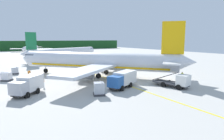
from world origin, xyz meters
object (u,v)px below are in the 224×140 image
(cargo_container_mid, at_px, (99,89))
(airliner_far_taxiway, at_px, (31,48))
(service_truck_catering, at_px, (28,85))
(crew_marshaller, at_px, (43,82))
(crew_loader_left, at_px, (182,75))
(service_truck_fuel, at_px, (123,79))
(crew_supervisor, at_px, (29,73))
(crew_loader_right, at_px, (134,72))
(airliner_foreground, at_px, (99,61))
(airliner_mid_apron, at_px, (64,53))
(cargo_container_far, at_px, (15,71))
(cargo_container_near, at_px, (6,77))
(service_truck_pushback, at_px, (177,81))

(cargo_container_mid, bearing_deg, airliner_far_taxiway, 85.71)
(airliner_far_taxiway, bearing_deg, service_truck_catering, -99.51)
(crew_marshaller, height_order, crew_loader_left, crew_loader_left)
(service_truck_fuel, height_order, crew_marshaller, service_truck_fuel)
(crew_supervisor, bearing_deg, crew_loader_right, -30.65)
(airliner_foreground, distance_m, crew_marshaller, 13.99)
(airliner_mid_apron, bearing_deg, crew_loader_right, -87.11)
(cargo_container_mid, relative_size, crew_supervisor, 1.33)
(airliner_foreground, xyz_separation_m, airliner_far_taxiway, (1.10, 95.81, -0.85))
(cargo_container_far, xyz_separation_m, crew_loader_left, (28.50, -25.97, 0.17))
(cargo_container_far, relative_size, crew_loader_left, 1.08)
(airliner_foreground, height_order, cargo_container_far, airliner_foreground)
(airliner_foreground, bearing_deg, service_truck_catering, -154.48)
(airliner_far_taxiway, height_order, cargo_container_near, airliner_far_taxiway)
(airliner_foreground, distance_m, airliner_far_taxiway, 95.82)
(airliner_foreground, height_order, crew_supervisor, airliner_foreground)
(crew_loader_left, bearing_deg, airliner_foreground, 133.39)
(service_truck_fuel, height_order, service_truck_pushback, service_truck_fuel)
(crew_loader_right, relative_size, crew_supervisor, 1.06)
(service_truck_pushback, bearing_deg, airliner_far_taxiway, 92.77)
(service_truck_catering, xyz_separation_m, cargo_container_mid, (9.13, -5.97, -0.58))
(service_truck_catering, xyz_separation_m, service_truck_pushback, (22.79, -9.05, -0.40))
(cargo_container_far, bearing_deg, cargo_container_mid, -71.34)
(airliner_foreground, xyz_separation_m, crew_marshaller, (-13.16, -4.09, -2.43))
(service_truck_fuel, height_order, cargo_container_near, service_truck_fuel)
(cargo_container_near, height_order, crew_loader_left, cargo_container_near)
(crew_loader_right, bearing_deg, airliner_foreground, 139.87)
(cargo_container_mid, xyz_separation_m, crew_supervisor, (-6.75, 20.40, -0.01))
(airliner_foreground, relative_size, service_truck_fuel, 4.93)
(airliner_mid_apron, bearing_deg, crew_marshaller, -112.36)
(service_truck_catering, relative_size, crew_loader_left, 3.12)
(airliner_mid_apron, height_order, service_truck_catering, airliner_mid_apron)
(service_truck_fuel, relative_size, cargo_container_near, 2.73)
(cargo_container_near, height_order, crew_supervisor, cargo_container_near)
(airliner_far_taxiway, relative_size, service_truck_catering, 5.39)
(airliner_foreground, distance_m, cargo_container_mid, 15.65)
(cargo_container_near, relative_size, crew_loader_right, 1.42)
(service_truck_fuel, xyz_separation_m, service_truck_catering, (-14.85, 3.96, 0.03))
(service_truck_catering, bearing_deg, crew_loader_right, 6.41)
(airliner_mid_apron, bearing_deg, airliner_foreground, -96.11)
(service_truck_fuel, bearing_deg, crew_loader_left, -5.83)
(airliner_mid_apron, bearing_deg, service_truck_catering, -114.04)
(cargo_container_near, distance_m, cargo_container_mid, 22.01)
(airliner_foreground, xyz_separation_m, crew_supervisor, (-13.88, 6.67, -2.42))
(cargo_container_near, relative_size, cargo_container_mid, 1.13)
(airliner_mid_apron, height_order, service_truck_pushback, airliner_mid_apron)
(airliner_far_taxiway, xyz_separation_m, cargo_container_mid, (-8.22, -109.54, -1.55))
(service_truck_pushback, distance_m, cargo_container_far, 37.31)
(airliner_far_taxiway, height_order, crew_supervisor, airliner_far_taxiway)
(service_truck_pushback, xyz_separation_m, crew_loader_left, (5.87, 3.68, -0.13))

